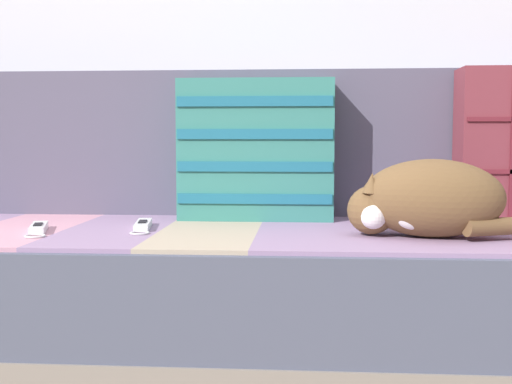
# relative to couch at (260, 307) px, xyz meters

# --- Properties ---
(couch) EXTENTS (2.12, 0.78, 0.42)m
(couch) POSITION_rel_couch_xyz_m (0.00, 0.00, 0.00)
(couch) COLOR gray
(couch) RESTS_ON ground_plane
(sofa_backrest) EXTENTS (2.08, 0.14, 0.44)m
(sofa_backrest) POSITION_rel_couch_xyz_m (0.00, 0.32, 0.43)
(sofa_backrest) COLOR #514C60
(sofa_backrest) RESTS_ON couch
(throw_pillow_striped) EXTENTS (0.44, 0.14, 0.40)m
(throw_pillow_striped) POSITION_rel_couch_xyz_m (-0.02, 0.18, 0.42)
(throw_pillow_striped) COLOR #337A70
(throw_pillow_striped) RESTS_ON couch
(sleeping_cat) EXTENTS (0.41, 0.23, 0.19)m
(sleeping_cat) POSITION_rel_couch_xyz_m (0.40, -0.14, 0.30)
(sleeping_cat) COLOR brown
(sleeping_cat) RESTS_ON couch
(game_remote_near) EXTENTS (0.10, 0.20, 0.02)m
(game_remote_near) POSITION_rel_couch_xyz_m (-0.55, -0.12, 0.22)
(game_remote_near) COLOR white
(game_remote_near) RESTS_ON couch
(game_remote_far) EXTENTS (0.08, 0.21, 0.02)m
(game_remote_far) POSITION_rel_couch_xyz_m (-0.30, -0.05, 0.22)
(game_remote_far) COLOR white
(game_remote_far) RESTS_ON couch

